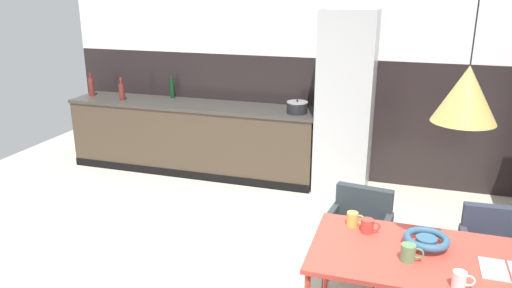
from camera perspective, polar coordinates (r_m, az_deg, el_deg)
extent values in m
cube|color=black|center=(6.14, 7.25, 3.07)|extent=(6.60, 0.12, 1.49)
cube|color=#43362A|center=(6.36, -7.36, 0.60)|extent=(3.20, 0.60, 0.86)
cube|color=#393632|center=(6.24, -7.52, 4.54)|extent=(3.23, 0.63, 0.04)
cube|color=black|center=(6.22, -8.39, -3.54)|extent=(3.20, 0.01, 0.10)
cube|color=#ADAFB2|center=(5.67, 10.40, 4.74)|extent=(0.61, 0.60, 2.08)
cube|color=#D54436|center=(3.22, 21.08, -12.52)|extent=(1.60, 0.78, 0.03)
cylinder|color=#DB3D3D|center=(3.73, 8.18, -13.68)|extent=(0.04, 0.04, 0.72)
cube|color=#32353D|center=(4.02, 11.64, -10.53)|extent=(0.53, 0.52, 0.06)
cube|color=#2C3438|center=(4.11, 12.47, -6.97)|extent=(0.46, 0.14, 0.32)
cube|color=#37373A|center=(3.94, 14.88, -9.76)|extent=(0.10, 0.42, 0.14)
cube|color=#303939|center=(4.02, 8.65, -8.74)|extent=(0.10, 0.42, 0.14)
cylinder|color=black|center=(3.94, 13.68, -15.10)|extent=(0.02, 0.02, 0.39)
cylinder|color=black|center=(4.01, 7.91, -14.06)|extent=(0.02, 0.02, 0.39)
cylinder|color=black|center=(4.26, 14.74, -12.47)|extent=(0.02, 0.02, 0.39)
cylinder|color=black|center=(4.32, 9.43, -11.57)|extent=(0.02, 0.02, 0.39)
cylinder|color=black|center=(4.19, 14.03, -15.90)|extent=(0.07, 0.41, 0.02)
cylinder|color=black|center=(4.26, 8.59, -14.92)|extent=(0.07, 0.41, 0.02)
cube|color=#32353D|center=(4.07, 26.14, -12.14)|extent=(0.50, 0.48, 0.06)
cube|color=#2F3344|center=(4.16, 26.00, -8.54)|extent=(0.46, 0.10, 0.32)
cube|color=#36353B|center=(3.98, 23.19, -10.76)|extent=(0.07, 0.42, 0.14)
cylinder|color=black|center=(4.30, 22.61, -13.24)|extent=(0.02, 0.02, 0.36)
cylinder|color=#33607F|center=(3.28, 19.24, -10.78)|extent=(0.13, 0.13, 0.07)
torus|color=#335E81|center=(3.27, 19.29, -10.42)|extent=(0.28, 0.28, 0.05)
cube|color=white|center=(3.20, 26.03, -12.98)|extent=(0.15, 0.23, 0.01)
cube|color=#B73833|center=(3.21, 27.41, -12.93)|extent=(0.01, 0.23, 0.00)
cylinder|color=#5B8456|center=(3.09, 17.31, -12.03)|extent=(0.09, 0.09, 0.11)
torus|color=#5B8456|center=(3.09, 18.37, -12.03)|extent=(0.07, 0.01, 0.07)
cylinder|color=#B23D33|center=(3.35, 12.84, -9.29)|extent=(0.08, 0.08, 0.09)
torus|color=#B23D33|center=(3.35, 13.77, -9.32)|extent=(0.06, 0.01, 0.06)
cylinder|color=white|center=(2.93, 22.61, -14.45)|extent=(0.07, 0.07, 0.10)
torus|color=white|center=(2.94, 23.58, -14.42)|extent=(0.07, 0.01, 0.07)
cylinder|color=gold|center=(3.42, 11.18, -8.58)|extent=(0.08, 0.08, 0.10)
torus|color=gold|center=(3.41, 12.02, -8.60)|extent=(0.07, 0.01, 0.07)
cylinder|color=black|center=(5.70, 4.83, 4.22)|extent=(0.24, 0.24, 0.12)
cylinder|color=gray|center=(5.68, 4.84, 4.89)|extent=(0.25, 0.25, 0.01)
sphere|color=black|center=(5.68, 4.85, 5.07)|extent=(0.02, 0.02, 0.02)
cylinder|color=maroon|center=(6.95, -18.65, 6.32)|extent=(0.07, 0.07, 0.24)
cylinder|color=maroon|center=(6.93, -18.78, 7.58)|extent=(0.03, 0.03, 0.07)
cylinder|color=maroon|center=(6.57, -15.40, 5.86)|extent=(0.07, 0.07, 0.21)
cylinder|color=maroon|center=(6.54, -15.51, 7.13)|extent=(0.03, 0.03, 0.09)
cylinder|color=#0F3319|center=(6.56, -9.76, 6.38)|extent=(0.06, 0.06, 0.25)
cylinder|color=#0F3319|center=(6.53, -9.83, 7.71)|extent=(0.02, 0.02, 0.06)
cone|color=tan|center=(2.87, 23.34, 5.35)|extent=(0.35, 0.35, 0.31)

